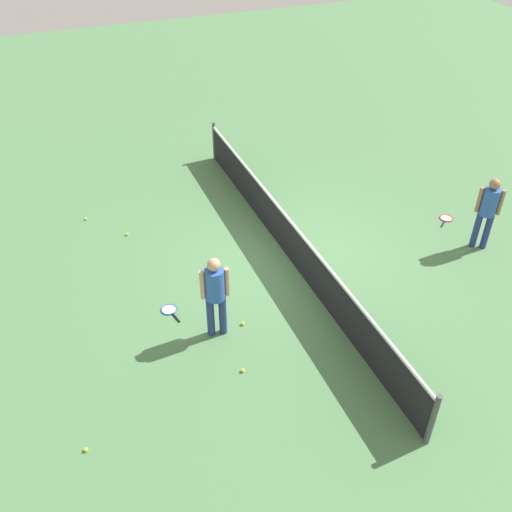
{
  "coord_description": "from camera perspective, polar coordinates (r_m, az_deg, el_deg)",
  "views": [
    {
      "loc": [
        8.79,
        -4.29,
        7.37
      ],
      "look_at": [
        0.81,
        -1.09,
        0.9
      ],
      "focal_mm": 39.58,
      "sensor_mm": 36.0,
      "label": 1
    }
  ],
  "objects": [
    {
      "name": "ground_plane",
      "position": [
        12.25,
        3.31,
        -0.12
      ],
      "size": [
        40.0,
        40.0,
        0.0
      ],
      "primitive_type": "plane",
      "color": "#4C7A4C"
    },
    {
      "name": "player_near_side",
      "position": [
        9.82,
        -4.14,
        -3.55
      ],
      "size": [
        0.4,
        0.53,
        1.7
      ],
      "color": "navy",
      "rests_on": "ground_plane"
    },
    {
      "name": "tennis_ball_stray_left",
      "position": [
        9.21,
        -16.82,
        -18.23
      ],
      "size": [
        0.07,
        0.07,
        0.07
      ],
      "primitive_type": "sphere",
      "color": "#C6E033",
      "rests_on": "ground_plane"
    },
    {
      "name": "tennis_ball_near_player",
      "position": [
        10.6,
        -1.35,
        -6.85
      ],
      "size": [
        0.07,
        0.07,
        0.07
      ],
      "primitive_type": "sphere",
      "color": "#C6E033",
      "rests_on": "ground_plane"
    },
    {
      "name": "court_net",
      "position": [
        11.95,
        3.4,
        1.8
      ],
      "size": [
        10.09,
        0.09,
        1.07
      ],
      "color": "#4C4C51",
      "rests_on": "ground_plane"
    },
    {
      "name": "tennis_ball_by_net",
      "position": [
        9.81,
        -1.35,
        -11.49
      ],
      "size": [
        0.07,
        0.07,
        0.07
      ],
      "primitive_type": "sphere",
      "color": "#C6E033",
      "rests_on": "ground_plane"
    },
    {
      "name": "tennis_racket_near_player",
      "position": [
        11.03,
        -8.72,
        -5.44
      ],
      "size": [
        0.61,
        0.38,
        0.03
      ],
      "color": "blue",
      "rests_on": "ground_plane"
    },
    {
      "name": "tennis_ball_midcourt",
      "position": [
        14.01,
        -16.84,
        3.63
      ],
      "size": [
        0.07,
        0.07,
        0.07
      ],
      "primitive_type": "sphere",
      "color": "#C6E033",
      "rests_on": "ground_plane"
    },
    {
      "name": "tennis_racket_far_player",
      "position": [
        14.19,
        18.64,
        3.59
      ],
      "size": [
        0.5,
        0.56,
        0.03
      ],
      "color": "red",
      "rests_on": "ground_plane"
    },
    {
      "name": "tennis_ball_baseline",
      "position": [
        13.21,
        -12.91,
        2.15
      ],
      "size": [
        0.07,
        0.07,
        0.07
      ],
      "primitive_type": "sphere",
      "color": "#C6E033",
      "rests_on": "ground_plane"
    },
    {
      "name": "player_far_side",
      "position": [
        12.95,
        22.41,
        4.51
      ],
      "size": [
        0.48,
        0.48,
        1.7
      ],
      "color": "navy",
      "rests_on": "ground_plane"
    }
  ]
}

